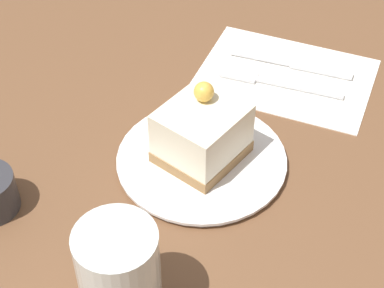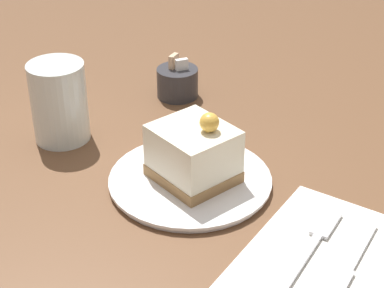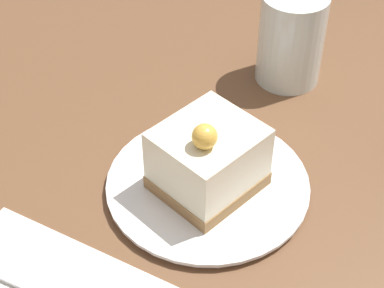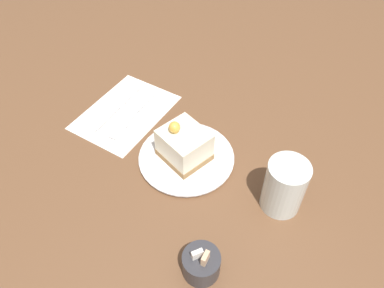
{
  "view_description": "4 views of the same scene",
  "coord_description": "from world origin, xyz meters",
  "px_view_note": "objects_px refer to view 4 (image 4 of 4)",
  "views": [
    {
      "loc": [
        -0.5,
        -0.33,
        0.57
      ],
      "look_at": [
        -0.04,
        -0.02,
        0.04
      ],
      "focal_mm": 60.0,
      "sensor_mm": 36.0,
      "label": 1
    },
    {
      "loc": [
        0.46,
        -0.51,
        0.47
      ],
      "look_at": [
        -0.02,
        -0.03,
        0.06
      ],
      "focal_mm": 60.0,
      "sensor_mm": 36.0,
      "label": 2
    },
    {
      "loc": [
        0.33,
        0.26,
        0.49
      ],
      "look_at": [
        -0.03,
        -0.05,
        0.05
      ],
      "focal_mm": 60.0,
      "sensor_mm": 36.0,
      "label": 3
    },
    {
      "loc": [
        -0.4,
        0.35,
        0.64
      ],
      "look_at": [
        -0.04,
        -0.03,
        0.06
      ],
      "focal_mm": 35.0,
      "sensor_mm": 36.0,
      "label": 4
    }
  ],
  "objects_px": {
    "fork": "(129,119)",
    "drinking_glass": "(284,186)",
    "sugar_bowl": "(201,264)",
    "cake_slice": "(184,145)",
    "knife": "(122,104)",
    "plate": "(186,158)"
  },
  "relations": [
    {
      "from": "fork",
      "to": "drinking_glass",
      "type": "height_order",
      "value": "drinking_glass"
    },
    {
      "from": "sugar_bowl",
      "to": "drinking_glass",
      "type": "height_order",
      "value": "drinking_glass"
    },
    {
      "from": "fork",
      "to": "drinking_glass",
      "type": "bearing_deg",
      "value": 172.94
    },
    {
      "from": "cake_slice",
      "to": "fork",
      "type": "distance_m",
      "value": 0.19
    },
    {
      "from": "knife",
      "to": "sugar_bowl",
      "type": "height_order",
      "value": "sugar_bowl"
    },
    {
      "from": "sugar_bowl",
      "to": "plate",
      "type": "bearing_deg",
      "value": -39.98
    },
    {
      "from": "fork",
      "to": "knife",
      "type": "xyz_separation_m",
      "value": [
        0.06,
        -0.02,
        -0.0
      ]
    },
    {
      "from": "plate",
      "to": "cake_slice",
      "type": "height_order",
      "value": "cake_slice"
    },
    {
      "from": "knife",
      "to": "plate",
      "type": "bearing_deg",
      "value": 161.68
    },
    {
      "from": "drinking_glass",
      "to": "fork",
      "type": "bearing_deg",
      "value": 7.75
    },
    {
      "from": "plate",
      "to": "fork",
      "type": "relative_size",
      "value": 1.2
    },
    {
      "from": "knife",
      "to": "cake_slice",
      "type": "bearing_deg",
      "value": 161.0
    },
    {
      "from": "fork",
      "to": "drinking_glass",
      "type": "relative_size",
      "value": 1.52
    },
    {
      "from": "plate",
      "to": "fork",
      "type": "distance_m",
      "value": 0.19
    },
    {
      "from": "plate",
      "to": "knife",
      "type": "relative_size",
      "value": 1.18
    },
    {
      "from": "cake_slice",
      "to": "knife",
      "type": "xyz_separation_m",
      "value": [
        0.24,
        -0.02,
        -0.04
      ]
    },
    {
      "from": "drinking_glass",
      "to": "sugar_bowl",
      "type": "bearing_deg",
      "value": 84.67
    },
    {
      "from": "sugar_bowl",
      "to": "cake_slice",
      "type": "bearing_deg",
      "value": -38.98
    },
    {
      "from": "fork",
      "to": "sugar_bowl",
      "type": "xyz_separation_m",
      "value": [
        -0.38,
        0.16,
        0.02
      ]
    },
    {
      "from": "sugar_bowl",
      "to": "drinking_glass",
      "type": "distance_m",
      "value": 0.21
    },
    {
      "from": "fork",
      "to": "drinking_glass",
      "type": "distance_m",
      "value": 0.41
    },
    {
      "from": "fork",
      "to": "drinking_glass",
      "type": "xyz_separation_m",
      "value": [
        -0.4,
        -0.05,
        0.05
      ]
    }
  ]
}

